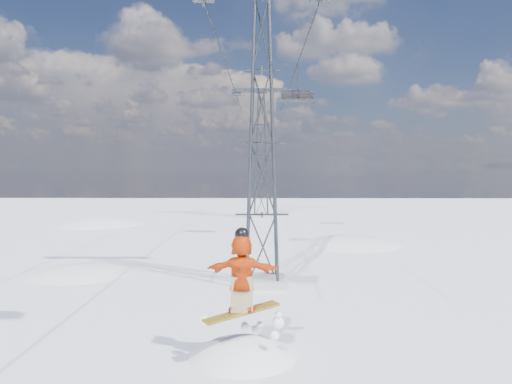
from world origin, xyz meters
The scene contains 6 objects.
ground centered at (0.00, 0.00, 0.00)m, with size 120.00×120.00×0.00m, color white.
snow_terrain centered at (-4.77, 21.24, -9.59)m, with size 39.00×37.00×22.00m.
lift_tower_near centered at (0.80, 8.00, 5.47)m, with size 5.20×1.80×11.43m.
lift_tower_far centered at (0.80, 33.00, 5.47)m, with size 5.20×1.80×11.43m.
haul_cables centered at (0.80, 19.50, 10.85)m, with size 4.46×51.00×0.06m.
lift_chair_mid centered at (3.00, 19.42, 8.87)m, with size 2.00×0.57×2.47m.
Camera 1 is at (0.75, -11.12, 4.62)m, focal length 35.00 mm.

